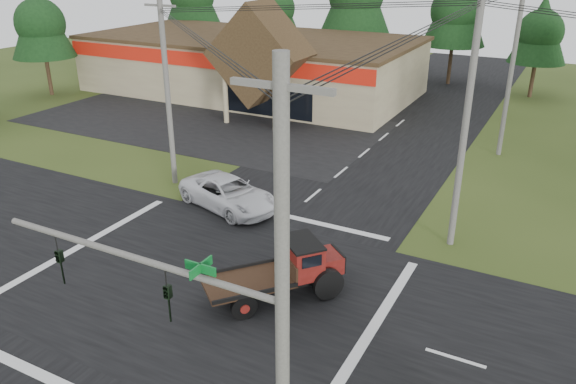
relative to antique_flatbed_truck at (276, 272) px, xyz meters
The scene contains 16 objects.
ground 3.18m from the antique_flatbed_truck, behind, with size 120.00×120.00×0.00m, color #324217.
road_ns 3.18m from the antique_flatbed_truck, behind, with size 12.00×120.00×0.02m, color black.
road_ew 3.18m from the antique_flatbed_truck, behind, with size 120.00×12.00×0.02m, color black.
parking_apron 25.18m from the antique_flatbed_truck, 132.34° to the left, with size 28.00×14.00×0.02m, color black.
cvs_building 34.65m from the antique_flatbed_truck, 122.60° to the left, with size 30.40×18.20×9.19m.
traffic_signal_mast 9.03m from the antique_flatbed_truck, 70.02° to the right, with size 8.12×0.24×7.00m.
utility_pole_nr 10.18m from the antique_flatbed_truck, 60.05° to the right, with size 2.00×0.30×11.00m.
utility_pole_nw 13.97m from the antique_flatbed_truck, 145.25° to the left, with size 2.00×0.30×10.50m.
utility_pole_ne 10.28m from the antique_flatbed_truck, 56.31° to the left, with size 2.00×0.30×11.50m.
utility_pole_n 22.64m from the antique_flatbed_truck, 76.81° to the left, with size 2.00×0.30×11.20m.
tree_row_b 47.82m from the antique_flatbed_truck, 118.88° to the left, with size 5.60×5.60×10.10m.
tree_row_d 42.16m from the antique_flatbed_truck, 94.05° to the left, with size 6.16×6.16×11.11m.
tree_row_e 40.21m from the antique_flatbed_truck, 82.72° to the left, with size 5.04×5.04×9.09m.
tree_side_w 40.44m from the antique_flatbed_truck, 150.72° to the left, with size 5.60×5.60×10.10m.
antique_flatbed_truck is the anchor object (origin of this frame).
white_pickup 8.77m from the antique_flatbed_truck, 135.38° to the left, with size 2.67×5.80×1.61m, color white.
Camera 1 is at (12.02, -15.84, 12.54)m, focal length 35.00 mm.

